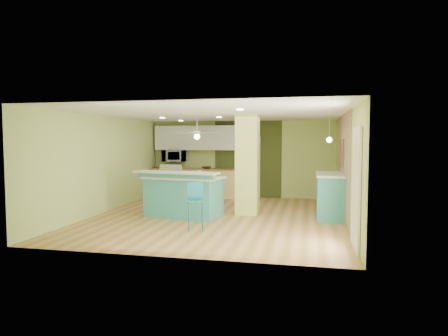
{
  "coord_description": "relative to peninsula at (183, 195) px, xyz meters",
  "views": [
    {
      "loc": [
        2.18,
        -9.45,
        1.87
      ],
      "look_at": [
        0.06,
        0.4,
        1.17
      ],
      "focal_mm": 32.0,
      "sensor_mm": 36.0,
      "label": 1
    }
  ],
  "objects": [
    {
      "name": "side_counter",
      "position": [
        3.53,
        0.67,
        0.01
      ],
      "size": [
        0.71,
        1.66,
        1.07
      ],
      "color": "teal",
      "rests_on": "floor"
    },
    {
      "name": "olive_accent",
      "position": [
        1.03,
        3.65,
        0.72
      ],
      "size": [
        2.2,
        0.02,
        2.5
      ],
      "primitive_type": "cube",
      "color": "#3B451B",
      "rests_on": "floor"
    },
    {
      "name": "ceiling",
      "position": [
        0.83,
        0.16,
        1.98
      ],
      "size": [
        6.0,
        7.0,
        0.01
      ],
      "primitive_type": "cube",
      "color": "white",
      "rests_on": "wall_back"
    },
    {
      "name": "wall_decor",
      "position": [
        3.8,
        0.96,
        1.02
      ],
      "size": [
        0.03,
        0.9,
        0.7
      ],
      "primitive_type": "cube",
      "color": "brown",
      "rests_on": "wood_panel"
    },
    {
      "name": "wall_left",
      "position": [
        -2.17,
        0.16,
        0.72
      ],
      "size": [
        0.01,
        7.0,
        2.5
      ],
      "primitive_type": "cube",
      "color": "#B2C66A",
      "rests_on": "floor"
    },
    {
      "name": "column",
      "position": [
        1.48,
        0.66,
        0.72
      ],
      "size": [
        0.55,
        0.55,
        2.5
      ],
      "primitive_type": "cube",
      "color": "#C5D060",
      "rests_on": "floor"
    },
    {
      "name": "interior_door",
      "position": [
        1.03,
        3.62,
        0.47
      ],
      "size": [
        0.82,
        0.05,
        2.0
      ],
      "primitive_type": "cube",
      "color": "silver",
      "rests_on": "floor"
    },
    {
      "name": "stove",
      "position": [
        -1.42,
        3.36,
        -0.07
      ],
      "size": [
        0.76,
        0.66,
        1.08
      ],
      "color": "silver",
      "rests_on": "floor"
    },
    {
      "name": "wall_back",
      "position": [
        0.83,
        3.67,
        0.72
      ],
      "size": [
        6.0,
        0.01,
        2.5
      ],
      "primitive_type": "cube",
      "color": "#B2C66A",
      "rests_on": "floor"
    },
    {
      "name": "ceiling_fan",
      "position": [
        -0.27,
        2.16,
        1.55
      ],
      "size": [
        1.41,
        1.41,
        0.61
      ],
      "color": "white",
      "rests_on": "ceiling"
    },
    {
      "name": "wall_front",
      "position": [
        0.83,
        -3.34,
        0.72
      ],
      "size": [
        6.0,
        0.01,
        2.5
      ],
      "primitive_type": "cube",
      "color": "#B2C66A",
      "rests_on": "floor"
    },
    {
      "name": "pendant_lamp",
      "position": [
        3.48,
        0.91,
        1.36
      ],
      "size": [
        0.14,
        0.14,
        0.69
      ],
      "color": "white",
      "rests_on": "ceiling"
    },
    {
      "name": "floor",
      "position": [
        0.83,
        0.16,
        -0.53
      ],
      "size": [
        6.0,
        7.0,
        0.01
      ],
      "primitive_type": "cube",
      "color": "olive",
      "rests_on": "ground"
    },
    {
      "name": "kitchen_run",
      "position": [
        -0.47,
        3.36,
        -0.05
      ],
      "size": [
        3.25,
        0.63,
        0.94
      ],
      "color": "#E9D47A",
      "rests_on": "floor"
    },
    {
      "name": "microwave",
      "position": [
        -1.42,
        3.36,
        0.82
      ],
      "size": [
        0.7,
        0.48,
        0.39
      ],
      "primitive_type": "imported",
      "color": "white",
      "rests_on": "wall_back"
    },
    {
      "name": "wood_panel",
      "position": [
        3.82,
        0.76,
        0.72
      ],
      "size": [
        0.02,
        3.4,
        2.5
      ],
      "primitive_type": "cube",
      "color": "#8C6C50",
      "rests_on": "floor"
    },
    {
      "name": "upper_cabinets",
      "position": [
        -0.47,
        3.48,
        1.42
      ],
      "size": [
        3.2,
        0.34,
        0.8
      ],
      "primitive_type": "cube",
      "color": "silver",
      "rests_on": "wall_back"
    },
    {
      "name": "peninsula",
      "position": [
        0.0,
        0.0,
        0.0
      ],
      "size": [
        2.17,
        1.45,
        1.14
      ],
      "rotation": [
        0.0,
        0.0,
        -0.17
      ],
      "color": "teal",
      "rests_on": "floor"
    },
    {
      "name": "fruit_bowl",
      "position": [
        -0.27,
        3.28,
        0.45
      ],
      "size": [
        0.35,
        0.35,
        0.07
      ],
      "primitive_type": "imported",
      "rotation": [
        0.0,
        0.0,
        -0.15
      ],
      "color": "#362516",
      "rests_on": "kitchen_run"
    },
    {
      "name": "bar_stool",
      "position": [
        0.71,
        -1.38,
        0.14
      ],
      "size": [
        0.42,
        0.42,
        1.0
      ],
      "rotation": [
        0.0,
        0.0,
        0.33
      ],
      "color": "#1B6F7D",
      "rests_on": "floor"
    },
    {
      "name": "canister",
      "position": [
        0.4,
        0.01,
        0.54
      ],
      "size": [
        0.15,
        0.15,
        0.15
      ],
      "primitive_type": "cylinder",
      "color": "gold",
      "rests_on": "peninsula"
    },
    {
      "name": "french_door",
      "position": [
        3.8,
        -2.14,
        0.52
      ],
      "size": [
        0.04,
        1.08,
        2.1
      ],
      "primitive_type": "cube",
      "color": "white",
      "rests_on": "floor"
    },
    {
      "name": "wall_right",
      "position": [
        3.84,
        0.16,
        0.72
      ],
      "size": [
        0.01,
        7.0,
        2.5
      ],
      "primitive_type": "cube",
      "color": "#B2C66A",
      "rests_on": "floor"
    }
  ]
}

